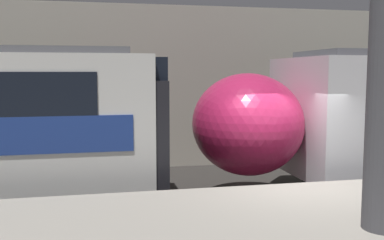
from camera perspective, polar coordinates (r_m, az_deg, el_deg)
name	(u,v)px	position (r m, az deg, el deg)	size (l,w,h in m)	color
ground_plane	(302,237)	(8.46, 13.83, -14.28)	(120.00, 120.00, 0.00)	#282623
station_rear_barrier	(211,87)	(14.06, 2.47, 4.24)	(50.00, 0.15, 4.93)	#B2AD9E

